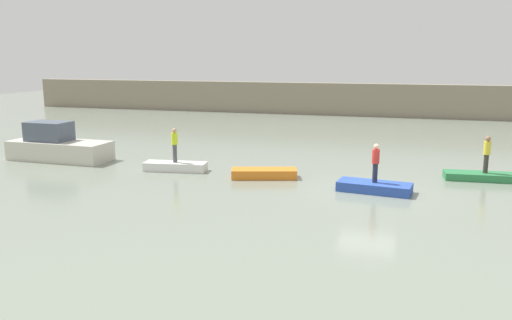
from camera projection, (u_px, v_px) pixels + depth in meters
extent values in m
plane|color=gray|center=(369.00, 190.00, 22.66)|extent=(120.00, 120.00, 0.00)
cube|color=gray|center=(393.00, 100.00, 49.97)|extent=(80.00, 1.20, 3.20)
cube|color=beige|center=(60.00, 151.00, 29.20)|extent=(5.89, 2.28, 1.09)
cube|color=#4C5666|center=(49.00, 131.00, 29.19)|extent=(2.41, 1.61, 1.08)
cube|color=white|center=(175.00, 167.00, 26.47)|extent=(3.31, 1.38, 0.45)
cube|color=orange|center=(264.00, 173.00, 24.93)|extent=(3.32, 1.92, 0.44)
cube|color=#2B4CAD|center=(374.00, 187.00, 22.35)|extent=(3.27, 1.64, 0.42)
cube|color=#2D7F47|center=(485.00, 177.00, 24.46)|extent=(3.76, 1.37, 0.36)
cylinder|color=#232838|center=(375.00, 173.00, 22.23)|extent=(0.22, 0.22, 0.85)
cylinder|color=red|center=(376.00, 156.00, 22.08)|extent=(0.32, 0.32, 0.61)
sphere|color=tan|center=(376.00, 147.00, 22.00)|extent=(0.24, 0.24, 0.24)
cylinder|color=#4C4C56|center=(175.00, 153.00, 26.33)|extent=(0.22, 0.22, 0.93)
cylinder|color=#D8F226|center=(174.00, 139.00, 26.18)|extent=(0.32, 0.32, 0.60)
sphere|color=tan|center=(174.00, 131.00, 26.10)|extent=(0.24, 0.24, 0.24)
cylinder|color=#38332D|center=(486.00, 164.00, 24.33)|extent=(0.22, 0.22, 0.89)
cylinder|color=yellow|center=(487.00, 148.00, 24.18)|extent=(0.32, 0.32, 0.63)
sphere|color=#936B4C|center=(488.00, 139.00, 24.10)|extent=(0.25, 0.25, 0.25)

